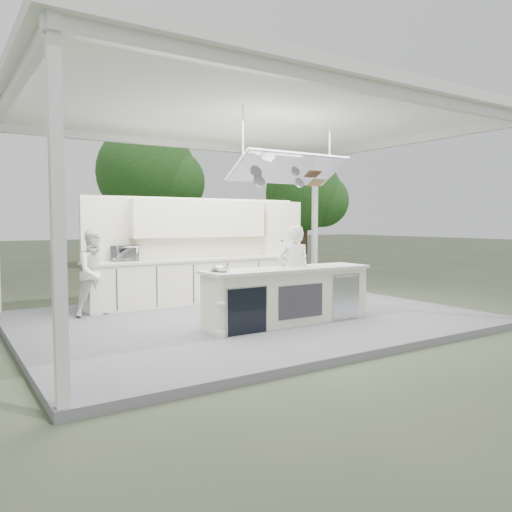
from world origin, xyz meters
TOP-DOWN VIEW (x-y plane):
  - ground at (0.00, 0.00)m, footprint 90.00×90.00m
  - stage_deck at (0.00, 0.00)m, footprint 8.00×6.00m
  - tent at (0.00, -0.01)m, footprint 8.20×6.20m
  - demo_island at (0.18, -0.91)m, footprint 3.10×0.79m
  - back_counter at (0.00, 1.90)m, footprint 5.08×0.72m
  - back_wall_unit at (0.44, 2.11)m, footprint 5.05×0.48m
  - tree_cluster at (-0.16, 9.77)m, footprint 19.55×9.40m
  - head_chef at (0.46, -0.70)m, footprint 0.69×0.54m
  - sous_chef at (-2.39, 1.55)m, footprint 0.88×0.74m
  - toaster_oven at (-1.68, 2.08)m, footprint 0.63×0.50m
  - bowl_large at (-1.10, -0.77)m, footprint 0.36×0.36m
  - bowl_small at (-1.10, -0.93)m, footprint 0.24×0.24m

SIDE VIEW (x-z plane):
  - ground at x=0.00m, z-range 0.00..0.00m
  - stage_deck at x=0.00m, z-range 0.00..0.12m
  - demo_island at x=0.18m, z-range 0.12..1.07m
  - back_counter at x=0.00m, z-range 0.12..1.07m
  - sous_chef at x=-2.39m, z-range 0.12..1.72m
  - head_chef at x=0.46m, z-range 0.12..1.80m
  - bowl_small at x=-1.10m, z-range 1.07..1.14m
  - bowl_large at x=-1.10m, z-range 1.07..1.14m
  - toaster_oven at x=-1.68m, z-range 1.07..1.37m
  - back_wall_unit at x=0.44m, z-range 0.45..2.70m
  - tree_cluster at x=-0.16m, z-range 0.36..6.21m
  - tent at x=0.00m, z-range 1.78..5.64m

